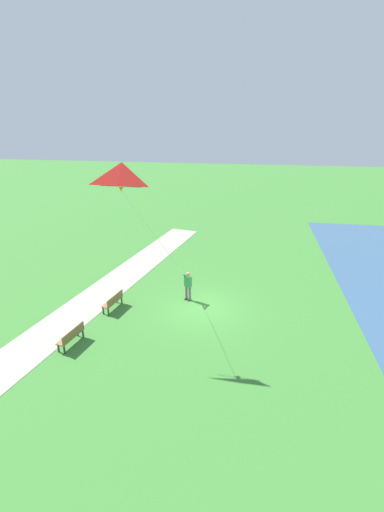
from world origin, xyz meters
TOP-DOWN VIEW (x-y plane):
  - ground_plane at (0.00, 0.00)m, footprint 120.00×120.00m
  - walkway_path at (6.68, 2.00)m, footprint 8.94×31.81m
  - person_kite_flyer at (0.91, -0.75)m, footprint 0.51×0.63m
  - flying_kite at (2.92, 3.02)m, footprint 2.80×3.81m
  - park_bench_near_walkway at (4.73, 0.88)m, footprint 0.74×1.56m
  - park_bench_far_walkway at (5.45, 4.30)m, footprint 0.74×1.56m

SIDE VIEW (x-z plane):
  - ground_plane at x=0.00m, z-range 0.00..0.00m
  - walkway_path at x=6.68m, z-range 0.00..0.02m
  - park_bench_near_walkway at x=4.73m, z-range 0.07..0.95m
  - park_bench_far_walkway at x=5.45m, z-range 0.07..0.95m
  - person_kite_flyer at x=0.91m, z-range 0.13..1.96m
  - flying_kite at x=2.92m, z-range 4.39..10.75m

